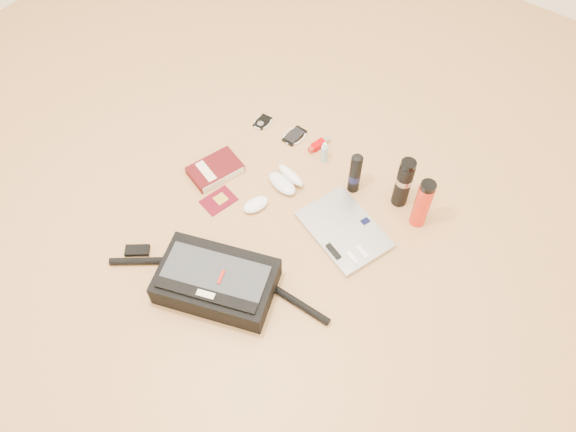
{
  "coord_description": "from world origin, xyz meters",
  "views": [
    {
      "loc": [
        0.76,
        -0.89,
        1.84
      ],
      "look_at": [
        0.04,
        0.08,
        0.06
      ],
      "focal_mm": 35.0,
      "sensor_mm": 36.0,
      "label": 1
    }
  ],
  "objects_px": {
    "messenger_bag": "(216,281)",
    "thermos_red": "(422,204)",
    "book": "(215,170)",
    "thermos_black": "(404,183)",
    "laptop": "(344,230)"
  },
  "relations": [
    {
      "from": "messenger_bag",
      "to": "laptop",
      "type": "distance_m",
      "value": 0.53
    },
    {
      "from": "messenger_bag",
      "to": "thermos_black",
      "type": "bearing_deg",
      "value": 45.81
    },
    {
      "from": "messenger_bag",
      "to": "thermos_red",
      "type": "bearing_deg",
      "value": 37.81
    },
    {
      "from": "book",
      "to": "thermos_black",
      "type": "relative_size",
      "value": 1.0
    },
    {
      "from": "laptop",
      "to": "book",
      "type": "xyz_separation_m",
      "value": [
        -0.59,
        -0.07,
        0.01
      ]
    },
    {
      "from": "messenger_bag",
      "to": "thermos_red",
      "type": "height_order",
      "value": "thermos_red"
    },
    {
      "from": "thermos_black",
      "to": "messenger_bag",
      "type": "bearing_deg",
      "value": -114.65
    },
    {
      "from": "book",
      "to": "thermos_red",
      "type": "height_order",
      "value": "thermos_red"
    },
    {
      "from": "thermos_black",
      "to": "thermos_red",
      "type": "relative_size",
      "value": 1.02
    },
    {
      "from": "book",
      "to": "thermos_black",
      "type": "xyz_separation_m",
      "value": [
        0.69,
        0.33,
        0.1
      ]
    },
    {
      "from": "book",
      "to": "thermos_black",
      "type": "distance_m",
      "value": 0.77
    },
    {
      "from": "laptop",
      "to": "thermos_black",
      "type": "height_order",
      "value": "thermos_black"
    },
    {
      "from": "book",
      "to": "thermos_red",
      "type": "xyz_separation_m",
      "value": [
        0.8,
        0.28,
        0.1
      ]
    },
    {
      "from": "thermos_black",
      "to": "laptop",
      "type": "bearing_deg",
      "value": -111.01
    },
    {
      "from": "messenger_bag",
      "to": "thermos_black",
      "type": "distance_m",
      "value": 0.81
    }
  ]
}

